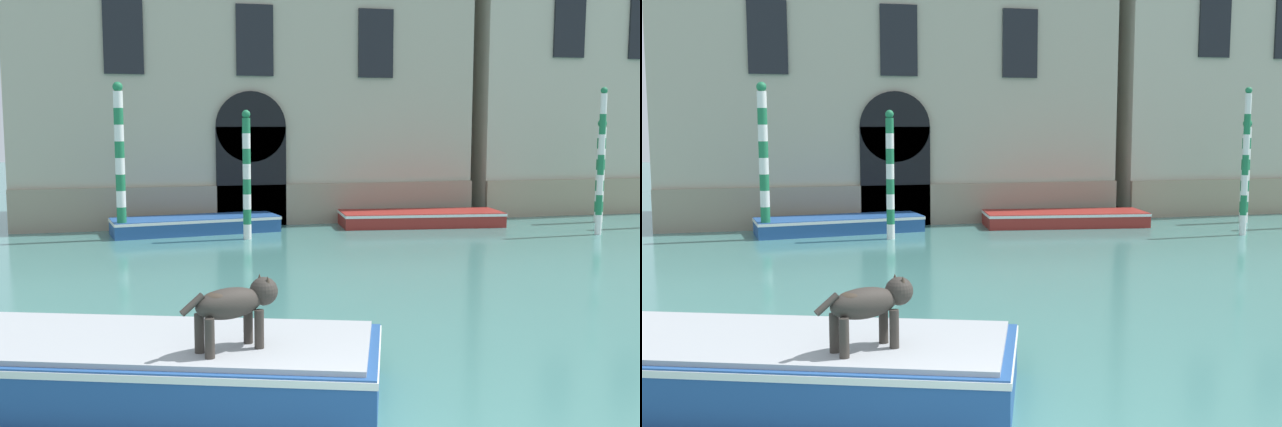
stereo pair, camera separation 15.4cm
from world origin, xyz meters
TOP-DOWN VIEW (x-y plane):
  - boat_foreground at (-2.47, 3.91)m, footprint 7.71×4.51m
  - dog_on_deck at (-0.59, 2.89)m, footprint 1.14×0.64m
  - boat_moored_near_palazzo at (0.07, 16.82)m, footprint 4.99×2.15m
  - boat_moored_far at (7.05, 16.67)m, footprint 5.21×2.30m
  - mooring_pole_0 at (-2.02, 16.00)m, footprint 0.27×0.27m
  - mooring_pole_1 at (11.33, 13.62)m, footprint 0.19×0.19m
  - mooring_pole_2 at (12.97, 16.01)m, footprint 0.28×0.28m
  - mooring_pole_4 at (1.36, 15.24)m, footprint 0.23×0.23m

SIDE VIEW (x-z plane):
  - boat_moored_far at x=7.05m, z-range 0.01..0.47m
  - boat_moored_near_palazzo at x=0.07m, z-range 0.01..0.48m
  - boat_foreground at x=-2.47m, z-range 0.02..0.74m
  - dog_on_deck at x=-0.59m, z-range 0.83..1.63m
  - mooring_pole_2 at x=12.97m, z-range 0.02..3.35m
  - mooring_pole_4 at x=1.36m, z-range 0.02..3.58m
  - mooring_pole_1 at x=11.33m, z-range 0.02..4.23m
  - mooring_pole_0 at x=-2.02m, z-range 0.02..4.34m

